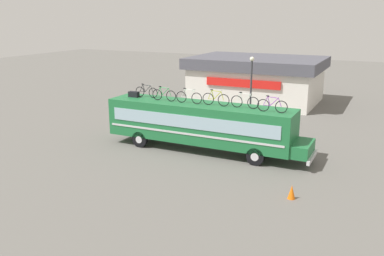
% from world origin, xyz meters
% --- Properties ---
extents(ground_plane, '(120.00, 120.00, 0.00)m').
position_xyz_m(ground_plane, '(0.00, 0.00, 0.00)').
color(ground_plane, '#605E59').
extents(bus, '(12.90, 2.54, 2.96)m').
position_xyz_m(bus, '(0.15, -0.00, 1.76)').
color(bus, '#1E6B38').
rests_on(bus, ground).
extents(luggage_bag_1, '(0.69, 0.34, 0.36)m').
position_xyz_m(luggage_bag_1, '(-4.77, 0.05, 3.14)').
color(luggage_bag_1, black).
rests_on(luggage_bag_1, bus).
extents(rooftop_bicycle_1, '(1.67, 0.44, 0.88)m').
position_xyz_m(rooftop_bicycle_1, '(-4.00, 0.39, 3.33)').
color(rooftop_bicycle_1, black).
rests_on(rooftop_bicycle_1, bus).
extents(rooftop_bicycle_2, '(1.69, 0.44, 0.91)m').
position_xyz_m(rooftop_bicycle_2, '(-2.37, -0.14, 3.34)').
color(rooftop_bicycle_2, black).
rests_on(rooftop_bicycle_2, bus).
extents(rooftop_bicycle_3, '(1.75, 0.44, 0.93)m').
position_xyz_m(rooftop_bicycle_3, '(-0.62, -0.16, 3.35)').
color(rooftop_bicycle_3, black).
rests_on(rooftop_bicycle_3, bus).
extents(rooftop_bicycle_4, '(1.72, 0.44, 0.97)m').
position_xyz_m(rooftop_bicycle_4, '(1.12, -0.07, 3.36)').
color(rooftop_bicycle_4, black).
rests_on(rooftop_bicycle_4, bus).
extents(rooftop_bicycle_5, '(1.70, 0.44, 0.94)m').
position_xyz_m(rooftop_bicycle_5, '(2.90, 0.03, 3.35)').
color(rooftop_bicycle_5, black).
rests_on(rooftop_bicycle_5, bus).
extents(rooftop_bicycle_6, '(1.72, 0.44, 0.92)m').
position_xyz_m(rooftop_bicycle_6, '(4.61, -0.31, 3.35)').
color(rooftop_bicycle_6, black).
rests_on(rooftop_bicycle_6, bus).
extents(roadside_building, '(12.36, 8.84, 4.27)m').
position_xyz_m(roadside_building, '(-1.50, 16.46, 2.20)').
color(roadside_building, silver).
rests_on(roadside_building, ground).
extents(traffic_cone, '(0.35, 0.35, 0.66)m').
position_xyz_m(traffic_cone, '(6.88, -4.65, 0.33)').
color(traffic_cone, orange).
rests_on(traffic_cone, ground).
extents(street_lamp, '(0.33, 0.33, 5.28)m').
position_xyz_m(street_lamp, '(1.12, 6.62, 3.18)').
color(street_lamp, '#38383D').
rests_on(street_lamp, ground).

